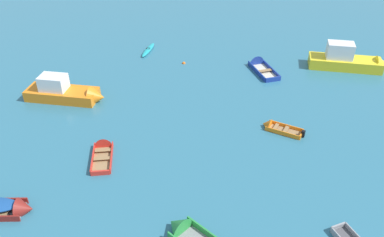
# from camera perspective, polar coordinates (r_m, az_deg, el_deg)

# --- Properties ---
(motor_launch_orange_midfield_right) EXTENTS (6.05, 3.91, 2.21)m
(motor_launch_orange_midfield_right) POSITION_cam_1_polar(r_m,az_deg,el_deg) (30.71, -17.42, 3.60)
(motor_launch_orange_midfield_right) COLOR orange
(motor_launch_orange_midfield_right) RESTS_ON ground_plane
(rowboat_deep_blue_foreground_center) EXTENTS (1.54, 4.00, 1.26)m
(rowboat_deep_blue_foreground_center) POSITION_cam_1_polar(r_m,az_deg,el_deg) (34.87, 9.46, 7.57)
(rowboat_deep_blue_foreground_center) COLOR beige
(rowboat_deep_blue_foreground_center) RESTS_ON ground_plane
(rowboat_red_back_row_right) EXTENTS (1.52, 3.27, 1.05)m
(rowboat_red_back_row_right) POSITION_cam_1_polar(r_m,az_deg,el_deg) (24.99, -12.57, -4.24)
(rowboat_red_back_row_right) COLOR #99754C
(rowboat_red_back_row_right) RESTS_ON ground_plane
(kayak_turquoise_distant_center) EXTENTS (1.94, 3.08, 0.31)m
(kayak_turquoise_distant_center) POSITION_cam_1_polar(r_m,az_deg,el_deg) (37.62, -6.28, 9.75)
(kayak_turquoise_distant_center) COLOR teal
(kayak_turquoise_distant_center) RESTS_ON ground_plane
(rowboat_green_outer_left) EXTENTS (3.36, 4.28, 1.26)m
(rowboat_green_outer_left) POSITION_cam_1_polar(r_m,az_deg,el_deg) (19.44, -0.41, -16.43)
(rowboat_green_outer_left) COLOR gray
(rowboat_green_outer_left) RESTS_ON ground_plane
(motor_launch_yellow_far_back) EXTENTS (6.73, 4.37, 2.52)m
(motor_launch_yellow_far_back) POSITION_cam_1_polar(r_m,az_deg,el_deg) (36.45, 21.72, 7.70)
(motor_launch_yellow_far_back) COLOR yellow
(motor_launch_yellow_far_back) RESTS_ON ground_plane
(rowboat_maroon_center) EXTENTS (4.00, 2.07, 1.17)m
(rowboat_maroon_center) POSITION_cam_1_polar(r_m,az_deg,el_deg) (22.60, -25.44, -11.48)
(rowboat_maroon_center) COLOR gray
(rowboat_maroon_center) RESTS_ON ground_plane
(rowboat_orange_far_right) EXTENTS (2.55, 2.44, 0.86)m
(rowboat_orange_far_right) POSITION_cam_1_polar(r_m,az_deg,el_deg) (26.84, 11.74, -1.22)
(rowboat_orange_far_right) COLOR #99754C
(rowboat_orange_far_right) RESTS_ON ground_plane
(mooring_buoy_between_boats_left) EXTENTS (0.31, 0.31, 0.31)m
(mooring_buoy_between_boats_left) POSITION_cam_1_polar(r_m,az_deg,el_deg) (35.08, -1.18, 7.88)
(mooring_buoy_between_boats_left) COLOR orange
(mooring_buoy_between_boats_left) RESTS_ON ground_plane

